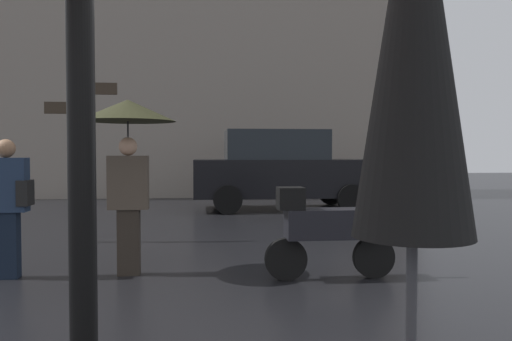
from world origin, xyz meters
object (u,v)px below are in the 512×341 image
Objects in this scene: pedestrian_with_umbrella at (128,132)px; pedestrian_with_bag at (8,200)px; parked_scooter at (326,229)px; folded_patio_umbrella_near at (414,63)px; parked_car_left at (281,169)px; street_signpost at (81,139)px.

pedestrian_with_umbrella reaches higher than pedestrian_with_bag.
pedestrian_with_umbrella is at bearing -170.28° from parked_scooter.
folded_patio_umbrella_near is 4.44m from pedestrian_with_umbrella.
parked_car_left is at bearing 81.95° from pedestrian_with_bag.
pedestrian_with_umbrella is 0.45× the size of parked_car_left.
pedestrian_with_bag is 3.49m from parked_scooter.
pedestrian_with_bag is at bearing -85.72° from pedestrian_with_umbrella.
street_signpost is at bearing 107.53° from pedestrian_with_bag.
parked_car_left is 5.67m from street_signpost.
street_signpost reaches higher than pedestrian_with_bag.
folded_patio_umbrella_near is at bearing 77.11° from parked_car_left.
parked_car_left is (0.60, 6.80, 0.43)m from parked_scooter.
pedestrian_with_umbrella is 0.76× the size of street_signpost.
pedestrian_with_umbrella is at bearing 25.29° from pedestrian_with_bag.
pedestrian_with_bag is at bearing 51.48° from parked_car_left.
pedestrian_with_umbrella is 1.29× the size of pedestrian_with_bag.
pedestrian_with_bag is at bearing -96.87° from street_signpost.
folded_patio_umbrella_near is at bearing -31.71° from pedestrian_with_bag.
folded_patio_umbrella_near is 6.84m from street_signpost.
pedestrian_with_umbrella is at bearing 60.40° from parked_car_left.
parked_car_left is at bearing 106.22° from parked_scooter.
parked_car_left is (2.77, 6.35, -0.63)m from pedestrian_with_umbrella.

